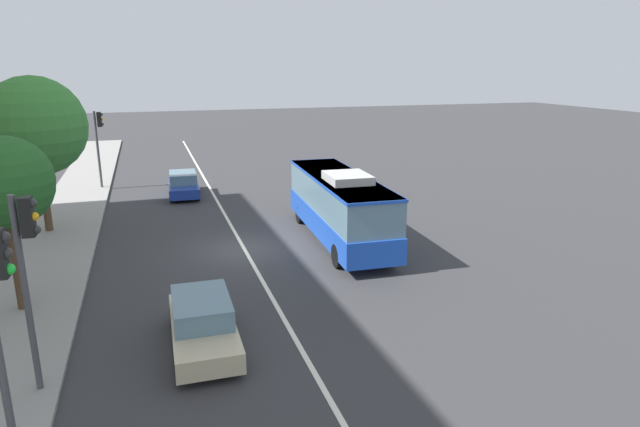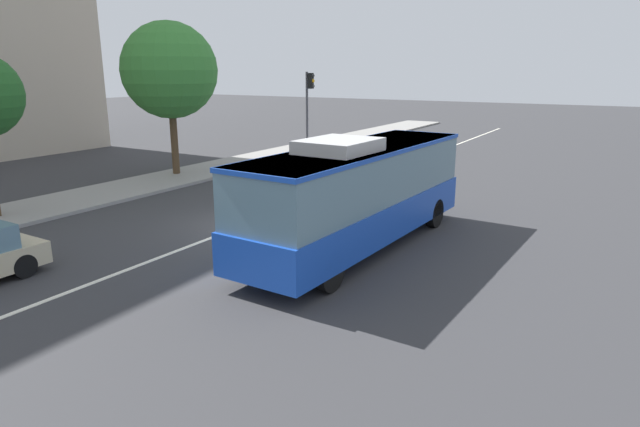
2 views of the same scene
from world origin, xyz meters
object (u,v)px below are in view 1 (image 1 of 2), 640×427
object	(u,v)px
traffic_light_mid_block	(99,136)
street_tree_kerbside_right	(5,184)
transit_bus	(339,204)
sedan_blue	(183,184)
sedan_beige	(203,323)
traffic_light_near_corner	(28,261)
street_tree_kerbside_centre	(35,126)

from	to	relation	value
traffic_light_mid_block	street_tree_kerbside_right	bearing A→B (deg)	-99.36
transit_bus	sedan_blue	size ratio (longest dim) A/B	2.21
street_tree_kerbside_right	sedan_blue	bearing A→B (deg)	-22.25
sedan_beige	traffic_light_mid_block	size ratio (longest dim) A/B	0.87
transit_bus	traffic_light_mid_block	distance (m)	19.16
traffic_light_mid_block	street_tree_kerbside_right	xyz separation A→B (m)	(-19.31, 1.45, 0.86)
sedan_beige	traffic_light_mid_block	distance (m)	24.03
transit_bus	traffic_light_near_corner	world-z (taller)	traffic_light_near_corner
traffic_light_mid_block	street_tree_kerbside_centre	world-z (taller)	street_tree_kerbside_centre
sedan_blue	street_tree_kerbside_centre	xyz separation A→B (m)	(-6.20, 6.98, 4.56)
sedan_blue	traffic_light_mid_block	distance (m)	6.76
sedan_beige	traffic_light_near_corner	xyz separation A→B (m)	(-1.22, 4.09, 2.84)
sedan_beige	sedan_blue	xyz separation A→B (m)	(19.93, -0.87, 0.00)
sedan_beige	street_tree_kerbside_centre	xyz separation A→B (m)	(13.73, 6.11, 4.56)
transit_bus	traffic_light_mid_block	world-z (taller)	traffic_light_mid_block
sedan_blue	traffic_light_mid_block	world-z (taller)	traffic_light_mid_block
street_tree_kerbside_centre	street_tree_kerbside_right	bearing A→B (deg)	-176.72
transit_bus	traffic_light_mid_block	bearing A→B (deg)	39.02
transit_bus	sedan_blue	world-z (taller)	transit_bus
traffic_light_near_corner	street_tree_kerbside_centre	distance (m)	15.18
transit_bus	street_tree_kerbside_right	size ratio (longest dim) A/B	1.69
sedan_beige	sedan_blue	world-z (taller)	same
traffic_light_near_corner	street_tree_kerbside_centre	bearing A→B (deg)	101.80
traffic_light_near_corner	traffic_light_mid_block	world-z (taller)	same
sedan_beige	street_tree_kerbside_centre	bearing A→B (deg)	-155.11
traffic_light_near_corner	traffic_light_mid_block	xyz separation A→B (m)	(24.72, 0.04, 0.00)
sedan_beige	traffic_light_near_corner	size ratio (longest dim) A/B	0.87
transit_bus	street_tree_kerbside_right	distance (m)	13.65
traffic_light_near_corner	street_tree_kerbside_right	xyz separation A→B (m)	(5.41, 1.48, 0.86)
sedan_blue	traffic_light_mid_block	bearing A→B (deg)	-123.26
street_tree_kerbside_centre	street_tree_kerbside_right	size ratio (longest dim) A/B	1.28
sedan_beige	traffic_light_near_corner	world-z (taller)	traffic_light_near_corner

